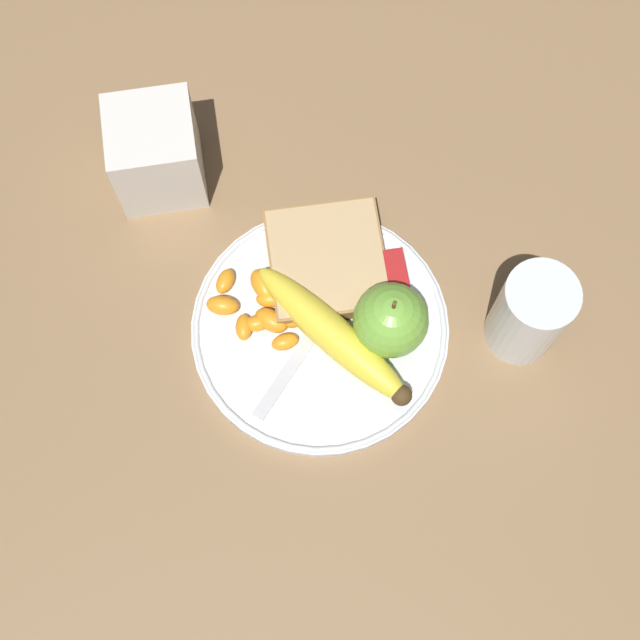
# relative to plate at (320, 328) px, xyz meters

# --- Properties ---
(ground_plane) EXTENTS (3.00, 3.00, 0.00)m
(ground_plane) POSITION_rel_plate_xyz_m (0.00, 0.00, -0.01)
(ground_plane) COLOR olive
(plate) EXTENTS (0.25, 0.25, 0.01)m
(plate) POSITION_rel_plate_xyz_m (0.00, 0.00, 0.00)
(plate) COLOR silver
(plate) RESTS_ON ground_plane
(juice_glass) EXTENTS (0.07, 0.07, 0.11)m
(juice_glass) POSITION_rel_plate_xyz_m (0.03, 0.19, 0.04)
(juice_glass) COLOR silver
(juice_glass) RESTS_ON ground_plane
(apple) EXTENTS (0.07, 0.07, 0.08)m
(apple) POSITION_rel_plate_xyz_m (0.02, 0.06, 0.04)
(apple) COLOR #72B23D
(apple) RESTS_ON plate
(banana) EXTENTS (0.17, 0.14, 0.04)m
(banana) POSITION_rel_plate_xyz_m (0.02, 0.01, 0.02)
(banana) COLOR yellow
(banana) RESTS_ON plate
(bread_slice) EXTENTS (0.12, 0.11, 0.02)m
(bread_slice) POSITION_rel_plate_xyz_m (-0.06, 0.02, 0.02)
(bread_slice) COLOR olive
(bread_slice) RESTS_ON plate
(fork) EXTENTS (0.14, 0.13, 0.00)m
(fork) POSITION_rel_plate_xyz_m (0.00, -0.00, 0.01)
(fork) COLOR silver
(fork) RESTS_ON plate
(jam_packet) EXTENTS (0.05, 0.04, 0.02)m
(jam_packet) POSITION_rel_plate_xyz_m (-0.04, 0.07, 0.01)
(jam_packet) COLOR white
(jam_packet) RESTS_ON plate
(orange_segment_0) EXTENTS (0.02, 0.03, 0.01)m
(orange_segment_0) POSITION_rel_plate_xyz_m (0.01, -0.04, 0.01)
(orange_segment_0) COLOR orange
(orange_segment_0) RESTS_ON plate
(orange_segment_1) EXTENTS (0.04, 0.03, 0.02)m
(orange_segment_1) POSITION_rel_plate_xyz_m (-0.05, -0.03, 0.01)
(orange_segment_1) COLOR orange
(orange_segment_1) RESTS_ON plate
(orange_segment_2) EXTENTS (0.03, 0.03, 0.01)m
(orange_segment_2) POSITION_rel_plate_xyz_m (-0.06, -0.08, 0.01)
(orange_segment_2) COLOR orange
(orange_segment_2) RESTS_ON plate
(orange_segment_3) EXTENTS (0.02, 0.03, 0.01)m
(orange_segment_3) POSITION_rel_plate_xyz_m (-0.01, -0.06, 0.01)
(orange_segment_3) COLOR orange
(orange_segment_3) RESTS_ON plate
(orange_segment_4) EXTENTS (0.03, 0.04, 0.02)m
(orange_segment_4) POSITION_rel_plate_xyz_m (-0.03, -0.09, 0.01)
(orange_segment_4) COLOR orange
(orange_segment_4) RESTS_ON plate
(orange_segment_5) EXTENTS (0.02, 0.03, 0.02)m
(orange_segment_5) POSITION_rel_plate_xyz_m (-0.01, -0.02, 0.01)
(orange_segment_5) COLOR orange
(orange_segment_5) RESTS_ON plate
(orange_segment_6) EXTENTS (0.03, 0.02, 0.01)m
(orange_segment_6) POSITION_rel_plate_xyz_m (-0.01, -0.07, 0.01)
(orange_segment_6) COLOR orange
(orange_segment_6) RESTS_ON plate
(orange_segment_7) EXTENTS (0.04, 0.03, 0.02)m
(orange_segment_7) POSITION_rel_plate_xyz_m (-0.05, -0.05, 0.01)
(orange_segment_7) COLOR orange
(orange_segment_7) RESTS_ON plate
(orange_segment_8) EXTENTS (0.02, 0.03, 0.02)m
(orange_segment_8) POSITION_rel_plate_xyz_m (-0.03, -0.04, 0.01)
(orange_segment_8) COLOR orange
(orange_segment_8) RESTS_ON plate
(orange_segment_9) EXTENTS (0.04, 0.04, 0.02)m
(orange_segment_9) POSITION_rel_plate_xyz_m (-0.01, -0.05, 0.01)
(orange_segment_9) COLOR orange
(orange_segment_9) RESTS_ON plate
(condiment_caddy) EXTENTS (0.08, 0.08, 0.10)m
(condiment_caddy) POSITION_rel_plate_xyz_m (-0.19, -0.13, 0.04)
(condiment_caddy) COLOR silver
(condiment_caddy) RESTS_ON ground_plane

